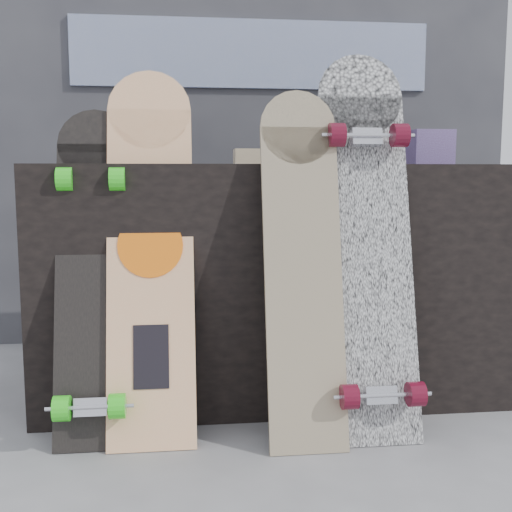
{
  "coord_description": "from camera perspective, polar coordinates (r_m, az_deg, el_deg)",
  "views": [
    {
      "loc": [
        -0.34,
        -1.7,
        0.78
      ],
      "look_at": [
        -0.11,
        0.2,
        0.52
      ],
      "focal_mm": 45.0,
      "sensor_mm": 36.0,
      "label": 1
    }
  ],
  "objects": [
    {
      "name": "longboard_geisha",
      "position": [
        1.92,
        -9.37,
        1.35
      ],
      "size": [
        0.25,
        0.35,
        1.09
      ],
      "rotation": [
        -0.3,
        0.0,
        0.0
      ],
      "color": "beige",
      "rests_on": "ground"
    },
    {
      "name": "booth",
      "position": [
        3.08,
        -0.53,
        13.54
      ],
      "size": [
        2.4,
        0.22,
        2.2
      ],
      "color": "#343439",
      "rests_on": "ground"
    },
    {
      "name": "longboard_cascadia",
      "position": [
        1.93,
        9.96,
        1.85
      ],
      "size": [
        0.26,
        0.37,
        1.14
      ],
      "rotation": [
        -0.26,
        0.0,
        0.0
      ],
      "color": "white",
      "rests_on": "ground"
    },
    {
      "name": "longboard_celtic",
      "position": [
        1.84,
        4.15,
        0.11
      ],
      "size": [
        0.22,
        0.27,
        1.02
      ],
      "rotation": [
        -0.24,
        0.0,
        0.0
      ],
      "color": "beige",
      "rests_on": "ground"
    },
    {
      "name": "vendor_table",
      "position": [
        2.26,
        1.85,
        -2.12
      ],
      "size": [
        1.6,
        0.6,
        0.8
      ],
      "primitive_type": "cube",
      "color": "black",
      "rests_on": "ground"
    },
    {
      "name": "skateboard_dark",
      "position": [
        1.92,
        -14.28,
        -1.08
      ],
      "size": [
        0.22,
        0.36,
        0.97
      ],
      "rotation": [
        -0.29,
        0.0,
        0.0
      ],
      "color": "black",
      "rests_on": "ground"
    },
    {
      "name": "merch_box_flat",
      "position": [
        2.39,
        0.71,
        8.77
      ],
      "size": [
        0.22,
        0.1,
        0.06
      ],
      "primitive_type": "cube",
      "color": "#D1B78C",
      "rests_on": "vendor_table"
    },
    {
      "name": "merch_box_small",
      "position": [
        2.35,
        15.07,
        9.27
      ],
      "size": [
        0.14,
        0.14,
        0.12
      ],
      "primitive_type": "cube",
      "color": "#503063",
      "rests_on": "vendor_table"
    },
    {
      "name": "merch_box_purple",
      "position": [
        2.18,
        -11.31,
        9.28
      ],
      "size": [
        0.18,
        0.12,
        0.1
      ],
      "primitive_type": "cube",
      "color": "#503063",
      "rests_on": "vendor_table"
    },
    {
      "name": "ground",
      "position": [
        1.9,
        4.16,
        -16.67
      ],
      "size": [
        60.0,
        60.0,
        0.0
      ],
      "primitive_type": "plane",
      "color": "slate",
      "rests_on": "ground"
    }
  ]
}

